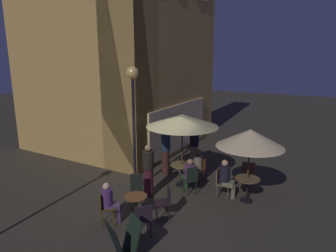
{
  "coord_description": "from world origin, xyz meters",
  "views": [
    {
      "loc": [
        -7.35,
        -4.94,
        4.45
      ],
      "look_at": [
        1.73,
        0.22,
        2.0
      ],
      "focal_mm": 32.13,
      "sensor_mm": 36.0,
      "label": 1
    }
  ],
  "objects_px": {
    "cafe_chair_5": "(137,187)",
    "patron_standing_4": "(194,146)",
    "patio_umbrella_1": "(250,138)",
    "cafe_table_2": "(136,204)",
    "cafe_chair_1": "(200,166)",
    "cafe_table_1": "(247,184)",
    "patio_umbrella_0": "(182,121)",
    "patron_seated_1": "(197,163)",
    "street_lamp_near_corner": "(133,98)",
    "patron_seated_3": "(109,201)",
    "patron_seated_0": "(189,173)",
    "menu_sandwich_board": "(124,241)",
    "cafe_chair_4": "(165,200)",
    "cafe_chair_3": "(221,180)",
    "cafe_chair_0": "(191,178)",
    "cafe_chair_7": "(144,217)",
    "cafe_table_0": "(182,170)",
    "cafe_chair_6": "(104,205)",
    "patron_standing_6": "(166,151)",
    "cafe_chair_2": "(248,174)",
    "patron_standing_5": "(148,171)",
    "patron_seated_2": "(226,176)"
  },
  "relations": [
    {
      "from": "cafe_chair_5",
      "to": "patron_seated_2",
      "type": "relative_size",
      "value": 0.79
    },
    {
      "from": "patio_umbrella_0",
      "to": "cafe_chair_0",
      "type": "height_order",
      "value": "patio_umbrella_0"
    },
    {
      "from": "cafe_chair_4",
      "to": "cafe_chair_7",
      "type": "relative_size",
      "value": 1.0
    },
    {
      "from": "cafe_chair_5",
      "to": "patron_standing_4",
      "type": "bearing_deg",
      "value": 144.97
    },
    {
      "from": "patio_umbrella_0",
      "to": "patron_standing_5",
      "type": "height_order",
      "value": "patio_umbrella_0"
    },
    {
      "from": "patio_umbrella_1",
      "to": "cafe_chair_4",
      "type": "xyz_separation_m",
      "value": [
        -2.1,
        1.71,
        -1.5
      ]
    },
    {
      "from": "cafe_table_2",
      "to": "cafe_chair_4",
      "type": "distance_m",
      "value": 0.82
    },
    {
      "from": "cafe_table_1",
      "to": "cafe_chair_4",
      "type": "xyz_separation_m",
      "value": [
        -2.1,
        1.71,
        -0.02
      ]
    },
    {
      "from": "cafe_table_1",
      "to": "cafe_chair_5",
      "type": "height_order",
      "value": "cafe_chair_5"
    },
    {
      "from": "patio_umbrella_0",
      "to": "cafe_chair_3",
      "type": "xyz_separation_m",
      "value": [
        -0.15,
        -1.49,
        -1.77
      ]
    },
    {
      "from": "cafe_table_2",
      "to": "cafe_chair_1",
      "type": "xyz_separation_m",
      "value": [
        3.37,
        -0.42,
        0.06
      ]
    },
    {
      "from": "cafe_chair_2",
      "to": "patron_seated_3",
      "type": "xyz_separation_m",
      "value": [
        -3.92,
        2.68,
        0.1
      ]
    },
    {
      "from": "cafe_table_1",
      "to": "patio_umbrella_0",
      "type": "relative_size",
      "value": 0.3
    },
    {
      "from": "cafe_chair_0",
      "to": "cafe_chair_2",
      "type": "relative_size",
      "value": 1.02
    },
    {
      "from": "cafe_table_1",
      "to": "patio_umbrella_1",
      "type": "relative_size",
      "value": 0.33
    },
    {
      "from": "menu_sandwich_board",
      "to": "cafe_table_1",
      "type": "distance_m",
      "value": 4.43
    },
    {
      "from": "patron_seated_2",
      "to": "cafe_chair_6",
      "type": "bearing_deg",
      "value": -132.09
    },
    {
      "from": "menu_sandwich_board",
      "to": "cafe_chair_2",
      "type": "xyz_separation_m",
      "value": [
        4.96,
        -1.38,
        0.07
      ]
    },
    {
      "from": "cafe_chair_7",
      "to": "patron_standing_4",
      "type": "bearing_deg",
      "value": -36.55
    },
    {
      "from": "street_lamp_near_corner",
      "to": "patron_standing_4",
      "type": "distance_m",
      "value": 3.93
    },
    {
      "from": "cafe_table_0",
      "to": "patio_umbrella_1",
      "type": "relative_size",
      "value": 0.34
    },
    {
      "from": "cafe_table_2",
      "to": "cafe_chair_6",
      "type": "height_order",
      "value": "cafe_chair_6"
    },
    {
      "from": "patron_seated_1",
      "to": "menu_sandwich_board",
      "type": "bearing_deg",
      "value": 32.68
    },
    {
      "from": "menu_sandwich_board",
      "to": "patio_umbrella_1",
      "type": "relative_size",
      "value": 0.42
    },
    {
      "from": "patio_umbrella_1",
      "to": "cafe_chair_3",
      "type": "xyz_separation_m",
      "value": [
        -0.08,
        0.82,
        -1.49
      ]
    },
    {
      "from": "cafe_chair_0",
      "to": "patron_standing_4",
      "type": "xyz_separation_m",
      "value": [
        2.49,
        1.04,
        0.24
      ]
    },
    {
      "from": "patio_umbrella_1",
      "to": "patron_standing_4",
      "type": "distance_m",
      "value": 3.65
    },
    {
      "from": "patio_umbrella_1",
      "to": "patron_standing_4",
      "type": "height_order",
      "value": "patio_umbrella_1"
    },
    {
      "from": "street_lamp_near_corner",
      "to": "cafe_chair_3",
      "type": "height_order",
      "value": "street_lamp_near_corner"
    },
    {
      "from": "cafe_table_0",
      "to": "cafe_chair_6",
      "type": "bearing_deg",
      "value": 168.43
    },
    {
      "from": "cafe_chair_5",
      "to": "patron_seated_2",
      "type": "distance_m",
      "value": 2.84
    },
    {
      "from": "menu_sandwich_board",
      "to": "patron_standing_4",
      "type": "xyz_separation_m",
      "value": [
        6.2,
        1.19,
        0.33
      ]
    },
    {
      "from": "cafe_chair_2",
      "to": "cafe_chair_5",
      "type": "height_order",
      "value": "cafe_chair_5"
    },
    {
      "from": "cafe_chair_6",
      "to": "patron_seated_0",
      "type": "xyz_separation_m",
      "value": [
        2.87,
        -1.15,
        0.11
      ]
    },
    {
      "from": "patio_umbrella_1",
      "to": "patron_standing_5",
      "type": "xyz_separation_m",
      "value": [
        -1.19,
        2.87,
        -1.18
      ]
    },
    {
      "from": "patron_standing_4",
      "to": "cafe_chair_3",
      "type": "bearing_deg",
      "value": 16.79
    },
    {
      "from": "patron_seated_0",
      "to": "patron_standing_4",
      "type": "distance_m",
      "value": 2.57
    },
    {
      "from": "cafe_table_2",
      "to": "patio_umbrella_0",
      "type": "xyz_separation_m",
      "value": [
        2.66,
        -0.05,
        1.85
      ]
    },
    {
      "from": "cafe_table_2",
      "to": "patron_seated_3",
      "type": "bearing_deg",
      "value": 134.58
    },
    {
      "from": "cafe_chair_6",
      "to": "cafe_table_1",
      "type": "bearing_deg",
      "value": 2.57
    },
    {
      "from": "patron_standing_5",
      "to": "patron_seated_0",
      "type": "bearing_deg",
      "value": 13.14
    },
    {
      "from": "street_lamp_near_corner",
      "to": "patron_seated_3",
      "type": "height_order",
      "value": "street_lamp_near_corner"
    },
    {
      "from": "cafe_chair_3",
      "to": "patio_umbrella_1",
      "type": "bearing_deg",
      "value": -0.0
    },
    {
      "from": "cafe_chair_3",
      "to": "cafe_chair_5",
      "type": "relative_size",
      "value": 0.95
    },
    {
      "from": "cafe_chair_0",
      "to": "patron_standing_5",
      "type": "relative_size",
      "value": 0.56
    },
    {
      "from": "patron_seated_3",
      "to": "patron_standing_6",
      "type": "xyz_separation_m",
      "value": [
        3.81,
        0.46,
        0.23
      ]
    },
    {
      "from": "cafe_chair_1",
      "to": "patron_seated_1",
      "type": "height_order",
      "value": "patron_seated_1"
    },
    {
      "from": "street_lamp_near_corner",
      "to": "menu_sandwich_board",
      "type": "distance_m",
      "value": 4.53
    },
    {
      "from": "patron_standing_6",
      "to": "cafe_chair_0",
      "type": "bearing_deg",
      "value": -5.38
    },
    {
      "from": "cafe_table_1",
      "to": "patron_standing_4",
      "type": "bearing_deg",
      "value": 53.29
    }
  ]
}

